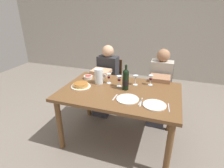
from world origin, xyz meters
The scene contains 21 objects.
ground_plane centered at (0.00, 0.00, 0.00)m, with size 8.00×8.00×0.00m, color slate.
back_wall centered at (0.00, 2.68, 1.40)m, with size 8.00×0.10×2.80m, color #B2ADA3.
dining_table centered at (0.00, 0.00, 0.67)m, with size 1.50×1.00×0.76m.
wine_bottle centered at (0.06, 0.06, 0.90)m, with size 0.08×0.08×0.33m.
water_pitcher centered at (-0.34, 0.13, 0.85)m, with size 0.17×0.12×0.21m.
baked_tart centered at (-0.53, -0.06, 0.79)m, with size 0.26×0.26×0.06m.
salad_bowl centered at (-0.56, 0.24, 0.79)m, with size 0.13×0.13×0.05m.
wine_glass_left_diner centered at (-0.05, 0.12, 0.87)m, with size 0.07×0.07×0.15m.
wine_glass_right_diner centered at (0.34, 0.31, 0.86)m, with size 0.06×0.06×0.14m.
wine_glass_centre centered at (-0.21, 0.18, 0.86)m, with size 0.06×0.06×0.14m.
wine_glass_spare centered at (0.15, 0.24, 0.86)m, with size 0.07×0.07×0.14m.
dinner_plate_left_setting centered at (0.15, -0.20, 0.77)m, with size 0.26×0.26×0.01m, color silver.
dinner_plate_right_setting centered at (0.46, -0.24, 0.77)m, with size 0.26×0.26×0.01m, color silver.
fork_left_setting centered at (0.00, -0.20, 0.76)m, with size 0.16×0.01×0.01m, color silver.
knife_left_setting centered at (0.30, -0.20, 0.76)m, with size 0.18×0.01×0.01m, color silver.
knife_right_setting centered at (0.61, -0.24, 0.76)m, with size 0.18×0.01×0.01m, color silver.
spoon_right_setting centered at (0.31, -0.24, 0.76)m, with size 0.16×0.01×0.01m, color silver.
chair_left centered at (-0.45, 0.91, 0.50)m, with size 0.42×0.42×0.87m.
diner_left centered at (-0.46, 0.67, 0.62)m, with size 0.35×0.52×1.16m.
chair_right centered at (0.45, 0.92, 0.50)m, with size 0.40×0.40×0.87m.
diner_right centered at (0.45, 0.68, 0.62)m, with size 0.34×0.50×1.16m.
Camera 1 is at (0.58, -1.99, 1.75)m, focal length 28.78 mm.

